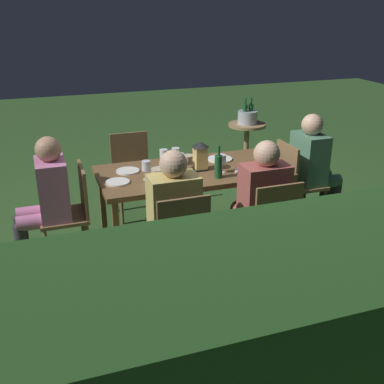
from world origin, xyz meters
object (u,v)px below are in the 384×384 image
object	(u,v)px
wine_glass_d	(176,153)
bowl_bread	(155,182)
wine_glass_a	(222,160)
plate_c	(128,171)
person_in_mustard	(172,211)
person_in_rust	(260,198)
chair_side_right_a	(270,225)
wine_glass_b	(146,167)
chair_side_left_b	(133,171)
ice_bucket	(248,116)
wine_glass_e	(164,155)
plate_b	(118,182)
chair_side_right_b	(180,239)
dining_table	(192,176)
chair_head_far	(71,210)
plate_a	(247,171)
chair_head_near	(296,180)
lantern_centerpiece	(200,154)
bowl_olives	(159,171)
wine_glass_c	(180,159)
bowl_salad	(188,158)
person_in_pink	(46,197)
person_in_green	(314,164)
green_bottle_on_table	(218,166)
plate_d	(220,159)

from	to	relation	value
wine_glass_d	bowl_bread	bearing A→B (deg)	53.86
wine_glass_a	plate_c	bearing A→B (deg)	-20.69
person_in_mustard	person_in_rust	world-z (taller)	same
wine_glass_d	bowl_bread	world-z (taller)	wine_glass_d
person_in_mustard	chair_side_right_a	bearing A→B (deg)	165.70
bowl_bread	wine_glass_b	bearing A→B (deg)	-77.35
chair_side_left_b	ice_bucket	size ratio (longest dim) A/B	2.53
wine_glass_b	wine_glass_e	xyz separation A→B (m)	(-0.23, -0.27, 0.00)
wine_glass_b	person_in_rust	bearing A→B (deg)	148.04
wine_glass_e	plate_b	xyz separation A→B (m)	(0.48, 0.27, -0.11)
chair_side_right_a	chair_side_right_b	bearing A→B (deg)	0.00
chair_side_right_b	wine_glass_e	world-z (taller)	wine_glass_e
dining_table	plate_b	distance (m)	0.71
chair_side_left_b	chair_head_far	bearing A→B (deg)	48.72
dining_table	plate_a	world-z (taller)	plate_a
chair_head_near	bowl_bread	world-z (taller)	chair_head_near
chair_side_right_b	wine_glass_d	xyz separation A→B (m)	(-0.29, -1.00, 0.35)
chair_head_far	plate_b	distance (m)	0.48
lantern_centerpiece	bowl_olives	distance (m)	0.40
wine_glass_a	plate_c	world-z (taller)	wine_glass_a
wine_glass_c	bowl_salad	distance (m)	0.33
wine_glass_c	person_in_pink	bearing A→B (deg)	0.42
dining_table	wine_glass_c	size ratio (longest dim) A/B	10.09
wine_glass_c	wine_glass_e	distance (m)	0.19
person_in_green	wine_glass_e	bearing A→B (deg)	-6.29
plate_b	green_bottle_on_table	bearing A→B (deg)	169.51
wine_glass_c	bowl_olives	distance (m)	0.22
chair_head_far	wine_glass_e	size ratio (longest dim) A/B	5.15
chair_head_far	person_in_rust	world-z (taller)	person_in_rust
chair_side_right_b	ice_bucket	xyz separation A→B (m)	(-1.77, -2.57, 0.24)
chair_side_left_b	plate_a	bearing A→B (deg)	129.33
chair_side_right_a	wine_glass_a	bearing A→B (deg)	-76.96
person_in_green	plate_a	distance (m)	0.87
plate_b	plate_d	world-z (taller)	same
chair_side_right_b	ice_bucket	size ratio (longest dim) A/B	2.53
chair_head_near	chair_side_left_b	world-z (taller)	same
green_bottle_on_table	wine_glass_c	bearing A→B (deg)	-45.00
person_in_mustard	wine_glass_c	size ratio (longest dim) A/B	6.80
person_in_pink	chair_side_right_a	distance (m)	1.87
chair_head_far	wine_glass_c	xyz separation A→B (m)	(-0.99, -0.01, 0.35)
chair_head_near	person_in_green	bearing A→B (deg)	180.00
plate_b	plate_d	xyz separation A→B (m)	(-1.06, -0.29, 0.00)
lantern_centerpiece	plate_c	xyz separation A→B (m)	(0.64, -0.16, -0.14)
person_in_green	plate_a	size ratio (longest dim) A/B	5.13
person_in_pink	wine_glass_c	world-z (taller)	person_in_pink
green_bottle_on_table	bowl_olives	size ratio (longest dim) A/B	2.08
chair_head_near	green_bottle_on_table	world-z (taller)	green_bottle_on_table
chair_head_near	person_in_pink	distance (m)	2.40
person_in_mustard	wine_glass_e	bearing A→B (deg)	-101.88
person_in_rust	plate_d	size ratio (longest dim) A/B	4.76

